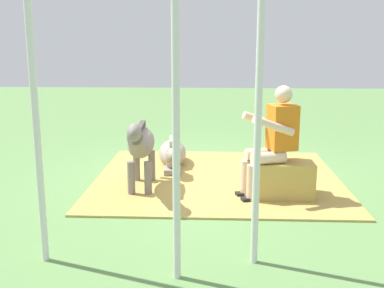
{
  "coord_description": "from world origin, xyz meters",
  "views": [
    {
      "loc": [
        -0.06,
        6.08,
        1.85
      ],
      "look_at": [
        0.21,
        0.29,
        0.55
      ],
      "focal_mm": 44.36,
      "sensor_mm": 36.0,
      "label": 1
    }
  ],
  "objects_px": {
    "pony_standing": "(141,145)",
    "tent_pole_mid": "(176,124)",
    "tent_pole_left": "(258,118)",
    "hay_bale": "(284,179)",
    "person_seated": "(273,138)",
    "tent_pole_right": "(36,117)",
    "pony_lying": "(172,154)"
  },
  "relations": [
    {
      "from": "person_seated",
      "to": "pony_lying",
      "type": "distance_m",
      "value": 1.93
    },
    {
      "from": "pony_standing",
      "to": "tent_pole_mid",
      "type": "bearing_deg",
      "value": 105.77
    },
    {
      "from": "pony_standing",
      "to": "pony_lying",
      "type": "height_order",
      "value": "pony_standing"
    },
    {
      "from": "hay_bale",
      "to": "pony_standing",
      "type": "relative_size",
      "value": 0.48
    },
    {
      "from": "tent_pole_mid",
      "to": "person_seated",
      "type": "bearing_deg",
      "value": -116.01
    },
    {
      "from": "pony_lying",
      "to": "tent_pole_left",
      "type": "relative_size",
      "value": 0.55
    },
    {
      "from": "pony_standing",
      "to": "tent_pole_left",
      "type": "bearing_deg",
      "value": 123.54
    },
    {
      "from": "hay_bale",
      "to": "pony_lying",
      "type": "relative_size",
      "value": 0.48
    },
    {
      "from": "tent_pole_left",
      "to": "tent_pole_mid",
      "type": "relative_size",
      "value": 1.0
    },
    {
      "from": "person_seated",
      "to": "tent_pole_right",
      "type": "xyz_separation_m",
      "value": [
        2.1,
        1.72,
        0.5
      ]
    },
    {
      "from": "hay_bale",
      "to": "pony_lying",
      "type": "distance_m",
      "value": 1.95
    },
    {
      "from": "pony_standing",
      "to": "tent_pole_mid",
      "type": "relative_size",
      "value": 0.55
    },
    {
      "from": "hay_bale",
      "to": "tent_pole_left",
      "type": "distance_m",
      "value": 2.04
    },
    {
      "from": "person_seated",
      "to": "tent_pole_right",
      "type": "height_order",
      "value": "tent_pole_right"
    },
    {
      "from": "pony_standing",
      "to": "tent_pole_left",
      "type": "distance_m",
      "value": 2.33
    },
    {
      "from": "tent_pole_mid",
      "to": "pony_standing",
      "type": "bearing_deg",
      "value": -74.23
    },
    {
      "from": "person_seated",
      "to": "pony_lying",
      "type": "relative_size",
      "value": 0.98
    },
    {
      "from": "pony_standing",
      "to": "tent_pole_right",
      "type": "xyz_separation_m",
      "value": [
        0.53,
        1.91,
        0.65
      ]
    },
    {
      "from": "pony_lying",
      "to": "tent_pole_right",
      "type": "xyz_separation_m",
      "value": [
        0.82,
        3.06,
        1.04
      ]
    },
    {
      "from": "person_seated",
      "to": "tent_pole_mid",
      "type": "xyz_separation_m",
      "value": [
        0.96,
        1.97,
        0.5
      ]
    },
    {
      "from": "tent_pole_mid",
      "to": "pony_lying",
      "type": "bearing_deg",
      "value": -84.4
    },
    {
      "from": "pony_standing",
      "to": "tent_pole_mid",
      "type": "height_order",
      "value": "tent_pole_mid"
    },
    {
      "from": "person_seated",
      "to": "tent_pole_right",
      "type": "distance_m",
      "value": 2.76
    },
    {
      "from": "pony_standing",
      "to": "hay_bale",
      "type": "bearing_deg",
      "value": 174.82
    },
    {
      "from": "hay_bale",
      "to": "person_seated",
      "type": "relative_size",
      "value": 0.49
    },
    {
      "from": "person_seated",
      "to": "pony_standing",
      "type": "xyz_separation_m",
      "value": [
        1.57,
        -0.19,
        -0.14
      ]
    },
    {
      "from": "tent_pole_right",
      "to": "hay_bale",
      "type": "bearing_deg",
      "value": -142.24
    },
    {
      "from": "tent_pole_left",
      "to": "tent_pole_right",
      "type": "bearing_deg",
      "value": 1.42
    },
    {
      "from": "person_seated",
      "to": "tent_pole_left",
      "type": "height_order",
      "value": "tent_pole_left"
    },
    {
      "from": "tent_pole_left",
      "to": "tent_pole_mid",
      "type": "height_order",
      "value": "same"
    },
    {
      "from": "pony_lying",
      "to": "pony_standing",
      "type": "bearing_deg",
      "value": 76.08
    },
    {
      "from": "person_seated",
      "to": "pony_lying",
      "type": "xyz_separation_m",
      "value": [
        1.28,
        -1.34,
        -0.54
      ]
    }
  ]
}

